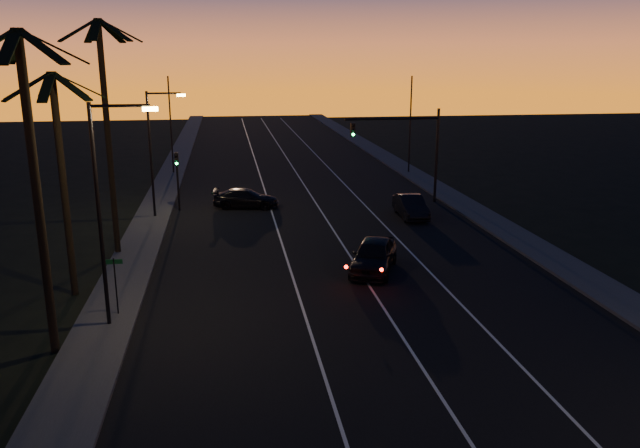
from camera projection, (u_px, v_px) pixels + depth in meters
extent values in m
cube|color=black|center=(334.00, 245.00, 36.46)|extent=(20.00, 170.00, 0.01)
cube|color=#333331|center=(137.00, 252.00, 34.82)|extent=(2.40, 170.00, 0.16)
cube|color=#333331|center=(514.00, 235.00, 38.07)|extent=(2.40, 170.00, 0.16)
cube|color=silver|center=(283.00, 247.00, 36.03)|extent=(0.12, 160.00, 0.01)
cube|color=silver|center=(342.00, 244.00, 36.53)|extent=(0.12, 160.00, 0.01)
cube|color=silver|center=(400.00, 241.00, 37.04)|extent=(0.12, 160.00, 0.01)
cylinder|color=black|center=(38.00, 201.00, 21.69)|extent=(0.32, 0.32, 11.50)
cube|color=black|center=(54.00, 47.00, 20.76)|extent=(2.18, 0.92, 1.18)
cube|color=black|center=(41.00, 47.00, 21.34)|extent=(1.25, 2.12, 1.18)
cube|color=black|center=(13.00, 47.00, 21.19)|extent=(1.34, 2.09, 1.18)
cube|color=black|center=(10.00, 46.00, 19.35)|extent=(0.45, 2.16, 1.18)
cube|color=black|center=(41.00, 46.00, 19.87)|extent=(1.95, 1.61, 1.18)
cylinder|color=black|center=(64.00, 188.00, 27.53)|extent=(0.32, 0.32, 10.00)
cube|color=black|center=(79.00, 85.00, 26.79)|extent=(2.18, 0.92, 1.18)
cube|color=black|center=(69.00, 85.00, 27.37)|extent=(1.25, 2.12, 1.18)
cube|color=black|center=(47.00, 85.00, 27.22)|extent=(1.34, 2.09, 1.18)
cube|color=black|center=(28.00, 86.00, 26.44)|extent=(2.18, 0.82, 1.18)
cube|color=black|center=(28.00, 87.00, 25.62)|extent=(1.90, 1.69, 1.18)
cube|color=black|center=(47.00, 87.00, 25.38)|extent=(0.45, 2.16, 1.18)
cube|color=black|center=(70.00, 86.00, 25.90)|extent=(1.95, 1.61, 1.18)
cylinder|color=black|center=(109.00, 142.00, 33.09)|extent=(0.32, 0.32, 12.50)
cube|color=black|center=(120.00, 31.00, 32.02)|extent=(2.18, 0.92, 1.18)
cube|color=black|center=(111.00, 31.00, 32.61)|extent=(1.25, 2.12, 1.18)
cube|color=black|center=(92.00, 31.00, 32.45)|extent=(1.34, 2.09, 1.18)
cube|color=black|center=(78.00, 30.00, 31.67)|extent=(2.18, 0.82, 1.18)
cube|color=black|center=(79.00, 29.00, 30.85)|extent=(1.90, 1.69, 1.18)
cube|color=black|center=(95.00, 29.00, 30.61)|extent=(0.45, 2.16, 1.18)
cube|color=black|center=(114.00, 30.00, 31.13)|extent=(1.95, 1.61, 1.18)
cylinder|color=black|center=(100.00, 220.00, 24.16)|extent=(0.16, 0.16, 9.00)
cylinder|color=black|center=(120.00, 106.00, 23.20)|extent=(2.20, 0.12, 0.12)
cube|color=#E7C05C|center=(150.00, 109.00, 23.39)|extent=(0.55, 0.26, 0.16)
cylinder|color=black|center=(151.00, 156.00, 41.42)|extent=(0.16, 0.16, 8.50)
cylinder|color=black|center=(164.00, 93.00, 40.52)|extent=(2.20, 0.12, 0.12)
cube|color=#E7C05C|center=(181.00, 95.00, 40.71)|extent=(0.55, 0.26, 0.16)
cylinder|color=black|center=(116.00, 288.00, 25.97)|extent=(0.06, 0.06, 2.60)
cube|color=#0B431C|center=(114.00, 262.00, 25.67)|extent=(0.70, 0.03, 0.20)
cylinder|color=black|center=(437.00, 156.00, 46.49)|extent=(0.20, 0.20, 7.00)
cylinder|color=black|center=(392.00, 119.00, 45.26)|extent=(7.00, 0.16, 0.16)
cube|color=black|center=(353.00, 130.00, 45.04)|extent=(0.32, 0.28, 1.00)
sphere|color=black|center=(353.00, 126.00, 44.79)|extent=(0.20, 0.20, 0.20)
sphere|color=black|center=(353.00, 130.00, 44.87)|extent=(0.20, 0.20, 0.20)
sphere|color=#14FF59|center=(353.00, 135.00, 44.96)|extent=(0.20, 0.20, 0.20)
cylinder|color=black|center=(178.00, 182.00, 44.10)|extent=(0.14, 0.14, 4.20)
cube|color=black|center=(176.00, 159.00, 43.69)|extent=(0.28, 0.25, 0.90)
sphere|color=black|center=(176.00, 156.00, 43.47)|extent=(0.18, 0.18, 0.18)
sphere|color=black|center=(176.00, 160.00, 43.54)|extent=(0.18, 0.18, 0.18)
sphere|color=#14FF59|center=(177.00, 164.00, 43.62)|extent=(0.18, 0.18, 0.18)
cylinder|color=black|center=(171.00, 126.00, 57.59)|extent=(0.14, 0.14, 9.00)
cylinder|color=black|center=(410.00, 126.00, 57.92)|extent=(0.14, 0.14, 9.00)
imported|color=black|center=(374.00, 255.00, 31.76)|extent=(3.71, 5.28, 1.67)
sphere|color=#FF0F05|center=(346.00, 267.00, 29.16)|extent=(0.18, 0.18, 0.18)
sphere|color=#FF0F05|center=(382.00, 270.00, 28.76)|extent=(0.18, 0.18, 0.18)
imported|color=black|center=(411.00, 206.00, 42.60)|extent=(1.72, 4.57, 1.49)
imported|color=black|center=(246.00, 198.00, 45.27)|extent=(4.98, 2.67, 1.37)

